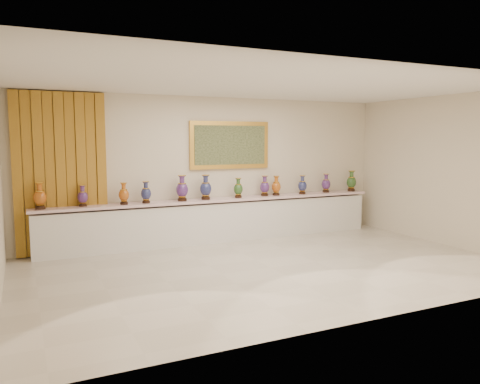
{
  "coord_description": "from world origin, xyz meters",
  "views": [
    {
      "loc": [
        -3.69,
        -6.65,
        2.13
      ],
      "look_at": [
        0.24,
        1.7,
        1.08
      ],
      "focal_mm": 35.0,
      "sensor_mm": 36.0,
      "label": 1
    }
  ],
  "objects_px": {
    "counter": "(218,221)",
    "vase_0": "(40,197)",
    "vase_2": "(124,195)",
    "vase_1": "(83,197)"
  },
  "relations": [
    {
      "from": "vase_0",
      "to": "vase_1",
      "type": "relative_size",
      "value": 1.2
    },
    {
      "from": "counter",
      "to": "vase_1",
      "type": "distance_m",
      "value": 2.76
    },
    {
      "from": "vase_0",
      "to": "vase_2",
      "type": "bearing_deg",
      "value": -0.33
    },
    {
      "from": "counter",
      "to": "vase_0",
      "type": "height_order",
      "value": "vase_0"
    },
    {
      "from": "counter",
      "to": "vase_0",
      "type": "relative_size",
      "value": 15.26
    },
    {
      "from": "counter",
      "to": "vase_2",
      "type": "xyz_separation_m",
      "value": [
        -1.95,
        -0.05,
        0.65
      ]
    },
    {
      "from": "counter",
      "to": "vase_2",
      "type": "height_order",
      "value": "vase_2"
    },
    {
      "from": "counter",
      "to": "vase_1",
      "type": "relative_size",
      "value": 18.27
    },
    {
      "from": "vase_2",
      "to": "vase_1",
      "type": "bearing_deg",
      "value": 176.11
    },
    {
      "from": "counter",
      "to": "vase_2",
      "type": "relative_size",
      "value": 17.5
    }
  ]
}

